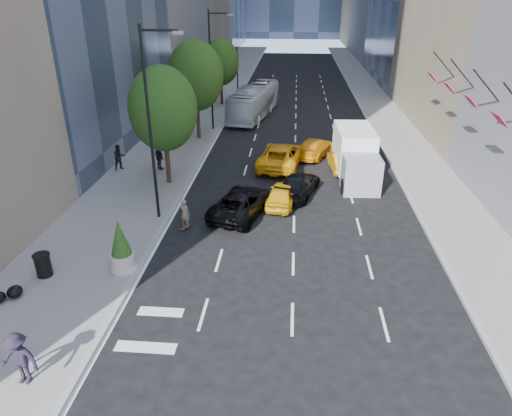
# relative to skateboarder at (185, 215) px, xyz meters

# --- Properties ---
(ground) EXTENTS (160.00, 160.00, 0.00)m
(ground) POSITION_rel_skateboarder_xyz_m (4.77, -3.00, -0.79)
(ground) COLOR black
(ground) RESTS_ON ground
(sidewalk_left) EXTENTS (6.00, 120.00, 0.15)m
(sidewalk_left) POSITION_rel_skateboarder_xyz_m (-4.23, 27.00, -0.72)
(sidewalk_left) COLOR slate
(sidewalk_left) RESTS_ON ground
(sidewalk_right) EXTENTS (4.00, 120.00, 0.15)m
(sidewalk_right) POSITION_rel_skateboarder_xyz_m (14.77, 27.00, -0.72)
(sidewalk_right) COLOR slate
(sidewalk_right) RESTS_ON ground
(lamp_near) EXTENTS (2.13, 0.22, 10.00)m
(lamp_near) POSITION_rel_skateboarder_xyz_m (-1.55, 1.00, 5.02)
(lamp_near) COLOR black
(lamp_near) RESTS_ON sidewalk_left
(lamp_far) EXTENTS (2.13, 0.22, 10.00)m
(lamp_far) POSITION_rel_skateboarder_xyz_m (-1.55, 19.00, 5.02)
(lamp_far) COLOR black
(lamp_far) RESTS_ON sidewalk_left
(tree_near) EXTENTS (4.20, 4.20, 7.46)m
(tree_near) POSITION_rel_skateboarder_xyz_m (-2.43, 6.00, 4.18)
(tree_near) COLOR #301E12
(tree_near) RESTS_ON sidewalk_left
(tree_mid) EXTENTS (4.50, 4.50, 7.99)m
(tree_mid) POSITION_rel_skateboarder_xyz_m (-2.43, 16.00, 4.53)
(tree_mid) COLOR #301E12
(tree_mid) RESTS_ON sidewalk_left
(tree_far) EXTENTS (3.90, 3.90, 6.92)m
(tree_far) POSITION_rel_skateboarder_xyz_m (-2.43, 29.00, 3.83)
(tree_far) COLOR #301E12
(tree_far) RESTS_ON sidewalk_left
(traffic_signal) EXTENTS (2.48, 0.53, 5.20)m
(traffic_signal) POSITION_rel_skateboarder_xyz_m (-1.63, 37.00, 3.44)
(traffic_signal) COLOR black
(traffic_signal) RESTS_ON sidewalk_left
(facade_flags) EXTENTS (1.85, 13.30, 2.05)m
(facade_flags) POSITION_rel_skateboarder_xyz_m (15.41, 7.00, 5.39)
(facade_flags) COLOR black
(facade_flags) RESTS_ON ground
(skateboarder) EXTENTS (0.68, 0.57, 1.58)m
(skateboarder) POSITION_rel_skateboarder_xyz_m (0.00, 0.00, 0.00)
(skateboarder) COLOR #77644A
(skateboarder) RESTS_ON ground
(black_sedan_lincoln) EXTENTS (3.67, 5.64, 1.44)m
(black_sedan_lincoln) POSITION_rel_skateboarder_xyz_m (2.77, 2.00, -0.07)
(black_sedan_lincoln) COLOR black
(black_sedan_lincoln) RESTS_ON ground
(black_sedan_mercedes) EXTENTS (3.15, 5.02, 1.36)m
(black_sedan_mercedes) POSITION_rel_skateboarder_xyz_m (5.97, 5.00, -0.11)
(black_sedan_mercedes) COLOR black
(black_sedan_mercedes) RESTS_ON ground
(taxi_a) EXTENTS (2.05, 4.05, 1.32)m
(taxi_a) POSITION_rel_skateboarder_xyz_m (5.03, 3.50, -0.13)
(taxi_a) COLOR #DBA00B
(taxi_a) RESTS_ON ground
(taxi_b) EXTENTS (1.74, 4.01, 1.28)m
(taxi_b) POSITION_rel_skateboarder_xyz_m (8.97, 9.68, -0.15)
(taxi_b) COLOR orange
(taxi_b) RESTS_ON ground
(taxi_c) EXTENTS (3.50, 6.26, 1.66)m
(taxi_c) POSITION_rel_skateboarder_xyz_m (4.73, 10.00, 0.04)
(taxi_c) COLOR #FFAB0D
(taxi_c) RESTS_ON ground
(taxi_d) EXTENTS (3.62, 5.09, 1.37)m
(taxi_d) POSITION_rel_skateboarder_xyz_m (7.25, 12.50, -0.11)
(taxi_d) COLOR orange
(taxi_d) RESTS_ON ground
(city_bus) EXTENTS (4.50, 11.35, 3.08)m
(city_bus) POSITION_rel_skateboarder_xyz_m (1.57, 24.31, 0.75)
(city_bus) COLOR silver
(city_bus) RESTS_ON ground
(box_truck) EXTENTS (2.70, 6.71, 3.16)m
(box_truck) POSITION_rel_skateboarder_xyz_m (9.76, 8.30, 0.82)
(box_truck) COLOR white
(box_truck) RESTS_ON ground
(pedestrian_a) EXTENTS (1.10, 1.09, 1.80)m
(pedestrian_a) POSITION_rel_skateboarder_xyz_m (-6.43, 8.05, 0.26)
(pedestrian_a) COLOR black
(pedestrian_a) RESTS_ON sidewalk_left
(pedestrian_b) EXTENTS (1.08, 1.05, 1.81)m
(pedestrian_b) POSITION_rel_skateboarder_xyz_m (-3.67, 8.30, 0.26)
(pedestrian_b) COLOR black
(pedestrian_b) RESTS_ON sidewalk_left
(pedestrian_c) EXTENTS (1.30, 0.82, 1.91)m
(pedestrian_c) POSITION_rel_skateboarder_xyz_m (-2.75, -11.00, 0.32)
(pedestrian_c) COLOR black
(pedestrian_c) RESTS_ON sidewalk_left
(trash_can) EXTENTS (0.67, 0.67, 1.01)m
(trash_can) POSITION_rel_skateboarder_xyz_m (-5.14, -5.10, -0.13)
(trash_can) COLOR black
(trash_can) RESTS_ON sidewalk_left
(planter_shrub) EXTENTS (1.03, 1.03, 2.46)m
(planter_shrub) POSITION_rel_skateboarder_xyz_m (-1.83, -4.36, 0.53)
(planter_shrub) COLOR beige
(planter_shrub) RESTS_ON sidewalk_left
(garbage_bags) EXTENTS (1.02, 0.99, 0.51)m
(garbage_bags) POSITION_rel_skateboarder_xyz_m (-5.74, -6.88, -0.40)
(garbage_bags) COLOR black
(garbage_bags) RESTS_ON sidewalk_left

